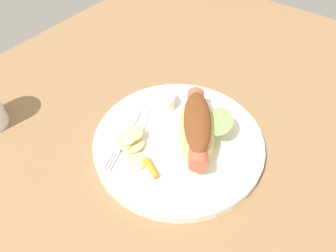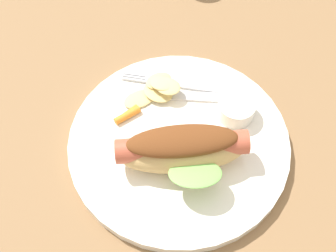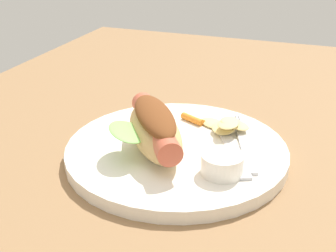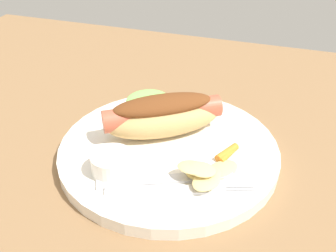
{
  "view_description": "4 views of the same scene",
  "coord_description": "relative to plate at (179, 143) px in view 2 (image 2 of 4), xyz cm",
  "views": [
    {
      "loc": [
        25.14,
        19.84,
        39.65
      ],
      "look_at": [
        -1.14,
        0.57,
        4.17
      ],
      "focal_mm": 32.77,
      "sensor_mm": 36.0,
      "label": 1
    },
    {
      "loc": [
        -13.76,
        26.52,
        47.8
      ],
      "look_at": [
        -0.54,
        2.73,
        4.55
      ],
      "focal_mm": 45.89,
      "sensor_mm": 36.0,
      "label": 2
    },
    {
      "loc": [
        -48.52,
        -13.67,
        27.7
      ],
      "look_at": [
        -3.53,
        2.72,
        5.0
      ],
      "focal_mm": 47.64,
      "sensor_mm": 36.0,
      "label": 3
    },
    {
      "loc": [
        10.68,
        -35.26,
        30.54
      ],
      "look_at": [
        -2.22,
        3.16,
        3.84
      ],
      "focal_mm": 41.34,
      "sensor_mm": 36.0,
      "label": 4
    }
  ],
  "objects": [
    {
      "name": "carrot_garnish",
      "position": [
        7.4,
        0.09,
        1.23
      ],
      "size": [
        2.44,
        3.75,
        0.92
      ],
      "color": "orange",
      "rests_on": "plate"
    },
    {
      "name": "chips_pile",
      "position": [
        6.02,
        -4.77,
        1.84
      ],
      "size": [
        7.04,
        8.17,
        2.27
      ],
      "color": "#E0C97E",
      "rests_on": "plate"
    },
    {
      "name": "knife",
      "position": [
        1.73,
        -6.48,
        0.98
      ],
      "size": [
        14.47,
        7.9,
        0.36
      ],
      "primitive_type": "cube",
      "rotation": [
        0.0,
        0.0,
        0.45
      ],
      "color": "silver",
      "rests_on": "plate"
    },
    {
      "name": "sauce_ramekin",
      "position": [
        -4.52,
        -6.89,
        1.99
      ],
      "size": [
        4.76,
        4.76,
        2.38
      ],
      "primitive_type": "cylinder",
      "color": "white",
      "rests_on": "plate"
    },
    {
      "name": "fork",
      "position": [
        3.51,
        -7.77,
        1.0
      ],
      "size": [
        15.7,
        6.36,
        0.4
      ],
      "rotation": [
        0.0,
        0.0,
        0.33
      ],
      "color": "silver",
      "rests_on": "plate"
    },
    {
      "name": "plate",
      "position": [
        0.0,
        0.0,
        0.0
      ],
      "size": [
        27.69,
        27.69,
        1.6
      ],
      "primitive_type": "cylinder",
      "color": "white",
      "rests_on": "ground_plane"
    },
    {
      "name": "ground_plane",
      "position": [
        1.81,
        -2.2,
        -1.7
      ],
      "size": [
        120.0,
        90.0,
        1.8
      ],
      "primitive_type": "cube",
      "color": "olive"
    },
    {
      "name": "hot_dog",
      "position": [
        -1.62,
        2.34,
        3.66
      ],
      "size": [
        15.63,
        13.13,
        5.49
      ],
      "rotation": [
        0.0,
        0.0,
        0.6
      ],
      "color": "tan",
      "rests_on": "plate"
    }
  ]
}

